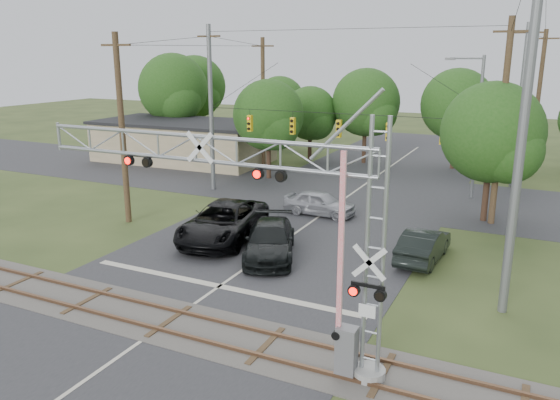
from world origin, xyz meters
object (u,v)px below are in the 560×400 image
at_px(crossing_gantry, 260,208).
at_px(pickup_black, 223,222).
at_px(commercial_building, 183,141).
at_px(car_dark, 270,240).
at_px(streetlight, 475,120).
at_px(traffic_signal_span, 353,119).
at_px(sedan_silver, 320,203).

height_order(crossing_gantry, pickup_black, crossing_gantry).
bearing_deg(pickup_black, commercial_building, 121.14).
bearing_deg(car_dark, pickup_black, 137.87).
height_order(commercial_building, streetlight, streetlight).
bearing_deg(pickup_black, traffic_signal_span, 57.08).
bearing_deg(streetlight, traffic_signal_span, -139.67).
relative_size(traffic_signal_span, pickup_black, 2.77).
relative_size(sedan_silver, streetlight, 0.46).
xyz_separation_m(sedan_silver, streetlight, (7.68, 8.28, 4.56)).
height_order(traffic_signal_span, commercial_building, traffic_signal_span).
xyz_separation_m(car_dark, sedan_silver, (-0.46, 7.67, -0.07)).
distance_m(car_dark, sedan_silver, 7.68).
xyz_separation_m(crossing_gantry, car_dark, (-3.71, 8.02, -4.15)).
bearing_deg(sedan_silver, pickup_black, 157.73).
bearing_deg(traffic_signal_span, crossing_gantry, -80.47).
bearing_deg(car_dark, crossing_gantry, -87.86).
relative_size(crossing_gantry, car_dark, 2.23).
xyz_separation_m(traffic_signal_span, commercial_building, (-18.88, 8.26, -3.79)).
bearing_deg(traffic_signal_span, car_dark, -93.45).
xyz_separation_m(pickup_black, car_dark, (3.36, -1.19, -0.15)).
xyz_separation_m(pickup_black, streetlight, (10.58, 14.76, 4.34)).
relative_size(traffic_signal_span, streetlight, 2.04).
relative_size(crossing_gantry, streetlight, 1.32).
bearing_deg(commercial_building, car_dark, -47.66).
bearing_deg(commercial_building, traffic_signal_span, -25.74).
relative_size(pickup_black, sedan_silver, 1.59).
bearing_deg(sedan_silver, car_dark, -174.71).
xyz_separation_m(pickup_black, sedan_silver, (2.90, 6.48, -0.22)).
height_order(pickup_black, sedan_silver, pickup_black).
distance_m(sedan_silver, commercial_building, 20.92).
height_order(pickup_black, car_dark, pickup_black).
xyz_separation_m(traffic_signal_span, streetlight, (6.59, 5.60, -0.32)).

